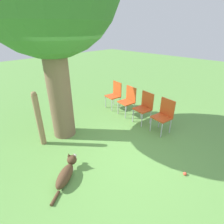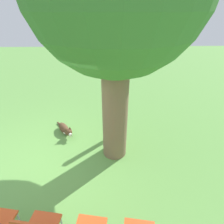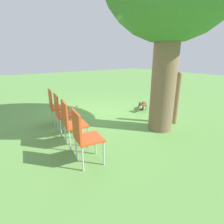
{
  "view_description": "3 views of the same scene",
  "coord_description": "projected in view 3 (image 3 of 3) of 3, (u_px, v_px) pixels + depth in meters",
  "views": [
    {
      "loc": [
        -2.37,
        -2.22,
        2.65
      ],
      "look_at": [
        0.64,
        0.76,
        0.58
      ],
      "focal_mm": 28.0,
      "sensor_mm": 36.0,
      "label": 1
    },
    {
      "loc": [
        2.93,
        1.4,
        3.14
      ],
      "look_at": [
        -0.51,
        1.5,
        1.1
      ],
      "focal_mm": 28.0,
      "sensor_mm": 36.0,
      "label": 2
    },
    {
      "loc": [
        2.96,
        4.16,
        1.76
      ],
      "look_at": [
        0.63,
        0.92,
        0.46
      ],
      "focal_mm": 28.0,
      "sensor_mm": 36.0,
      "label": 3
    }
  ],
  "objects": [
    {
      "name": "dog",
      "position": [
        143.0,
        106.0,
        5.9
      ],
      "size": [
        0.92,
        0.66,
        0.37
      ],
      "rotation": [
        0.0,
        0.0,
        0.59
      ],
      "color": "#513823",
      "rests_on": "ground_plane"
    },
    {
      "name": "ground_plane",
      "position": [
        111.0,
        115.0,
        5.4
      ],
      "size": [
        30.0,
        30.0,
        0.0
      ],
      "primitive_type": "plane",
      "color": "#609947"
    },
    {
      "name": "red_chair_0",
      "position": [
        55.0,
        105.0,
        4.55
      ],
      "size": [
        0.49,
        0.5,
        0.94
      ],
      "rotation": [
        0.0,
        0.0,
        2.98
      ],
      "color": "#D14C1E",
      "rests_on": "ground_plane"
    },
    {
      "name": "fence_post",
      "position": [
        177.0,
        98.0,
        4.55
      ],
      "size": [
        0.13,
        0.13,
        1.38
      ],
      "color": "#937551",
      "rests_on": "ground_plane"
    },
    {
      "name": "tennis_ball",
      "position": [
        77.0,
        106.0,
        6.24
      ],
      "size": [
        0.07,
        0.07,
        0.07
      ],
      "color": "#E54C33",
      "rests_on": "ground_plane"
    },
    {
      "name": "red_chair_1",
      "position": [
        62.0,
        112.0,
        3.98
      ],
      "size": [
        0.49,
        0.5,
        0.94
      ],
      "rotation": [
        0.0,
        0.0,
        2.98
      ],
      "color": "#D14C1E",
      "rests_on": "ground_plane"
    },
    {
      "name": "red_chair_3",
      "position": [
        84.0,
        134.0,
        2.83
      ],
      "size": [
        0.49,
        0.5,
        0.94
      ],
      "rotation": [
        0.0,
        0.0,
        2.98
      ],
      "color": "#D14C1E",
      "rests_on": "ground_plane"
    },
    {
      "name": "red_chair_2",
      "position": [
        71.0,
        121.0,
        3.4
      ],
      "size": [
        0.49,
        0.5,
        0.94
      ],
      "rotation": [
        0.0,
        0.0,
        2.98
      ],
      "color": "#D14C1E",
      "rests_on": "ground_plane"
    }
  ]
}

